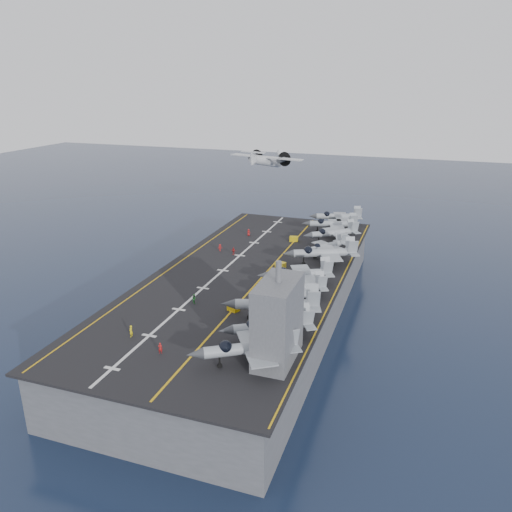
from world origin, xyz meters
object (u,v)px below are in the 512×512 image
(island_superstructure, at_px, (278,312))
(fighter_jet_0, at_px, (250,347))
(tow_cart_a, at_px, (233,308))
(transport_plane, at_px, (266,162))

(island_superstructure, relative_size, fighter_jet_0, 0.79)
(tow_cart_a, xyz_separation_m, transport_plane, (-17.68, 72.45, 13.69))
(transport_plane, bearing_deg, island_superstructure, -70.91)
(transport_plane, bearing_deg, tow_cart_a, -76.29)
(island_superstructure, relative_size, transport_plane, 0.55)
(tow_cart_a, relative_size, transport_plane, 0.08)
(tow_cart_a, bearing_deg, fighter_jet_0, -60.55)
(island_superstructure, bearing_deg, tow_cart_a, 132.87)
(fighter_jet_0, bearing_deg, transport_plane, 106.68)
(tow_cart_a, bearing_deg, transport_plane, 103.71)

